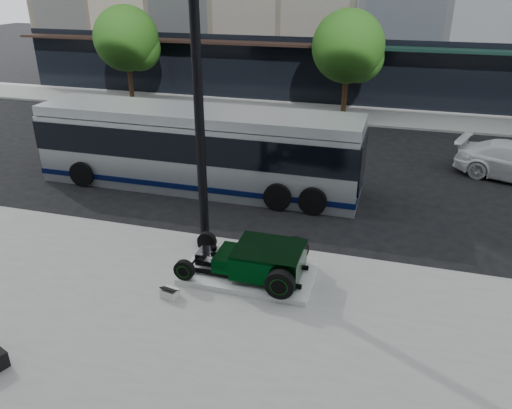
# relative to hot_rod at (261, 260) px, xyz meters

# --- Properties ---
(ground) EXTENTS (120.00, 120.00, 0.00)m
(ground) POSITION_rel_hot_rod_xyz_m (-1.01, 3.82, -0.70)
(ground) COLOR black
(ground) RESTS_ON ground
(sidewalk_far) EXTENTS (70.00, 4.00, 0.12)m
(sidewalk_far) POSITION_rel_hot_rod_xyz_m (-1.01, 17.82, -0.64)
(sidewalk_far) COLOR gray
(sidewalk_far) RESTS_ON ground
(street_trees) EXTENTS (29.80, 3.80, 5.70)m
(street_trees) POSITION_rel_hot_rod_xyz_m (0.14, 16.89, 3.07)
(street_trees) COLOR black
(street_trees) RESTS_ON sidewalk_far
(display_plinth) EXTENTS (3.40, 1.80, 0.15)m
(display_plinth) POSITION_rel_hot_rod_xyz_m (-0.33, -0.00, -0.50)
(display_plinth) COLOR silver
(display_plinth) RESTS_ON sidewalk_near
(hot_rod) EXTENTS (3.22, 2.00, 0.81)m
(hot_rod) POSITION_rel_hot_rod_xyz_m (0.00, 0.00, 0.00)
(hot_rod) COLOR black
(hot_rod) RESTS_ON display_plinth
(info_plaque) EXTENTS (0.45, 0.37, 0.31)m
(info_plaque) POSITION_rel_hot_rod_xyz_m (-1.91, -1.41, -0.45)
(info_plaque) COLOR silver
(info_plaque) RESTS_ON sidewalk_near
(lamppost) EXTENTS (0.47, 0.47, 8.63)m
(lamppost) POSITION_rel_hot_rod_xyz_m (-2.04, 1.26, 3.41)
(lamppost) COLOR black
(lamppost) RESTS_ON sidewalk_near
(transit_bus) EXTENTS (12.12, 2.88, 2.92)m
(transit_bus) POSITION_rel_hot_rod_xyz_m (-4.04, 5.76, 0.79)
(transit_bus) COLOR #A9AFB3
(transit_bus) RESTS_ON ground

